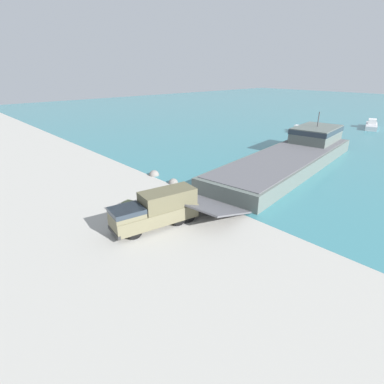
# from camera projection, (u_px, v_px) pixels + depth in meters

# --- Properties ---
(ground_plane) EXTENTS (240.00, 240.00, 0.00)m
(ground_plane) POSITION_uv_depth(u_px,v_px,m) (170.00, 208.00, 30.35)
(ground_plane) COLOR #A8A59E
(landing_craft) EXTENTS (12.70, 38.71, 6.74)m
(landing_craft) POSITION_uv_depth(u_px,v_px,m) (294.00, 154.00, 43.95)
(landing_craft) COLOR #56605B
(landing_craft) RESTS_ON ground_plane
(military_truck) EXTENTS (3.56, 8.08, 3.17)m
(military_truck) POSITION_uv_depth(u_px,v_px,m) (156.00, 210.00, 26.36)
(military_truck) COLOR #6B664C
(military_truck) RESTS_ON ground_plane
(soldier_on_ramp) EXTENTS (0.26, 0.45, 1.72)m
(soldier_on_ramp) POSITION_uv_depth(u_px,v_px,m) (154.00, 201.00, 29.67)
(soldier_on_ramp) COLOR #6B664C
(soldier_on_ramp) RESTS_ON ground_plane
(moored_boat_a) EXTENTS (5.02, 9.24, 2.09)m
(moored_boat_a) POSITION_uv_depth(u_px,v_px,m) (371.00, 125.00, 71.26)
(moored_boat_a) COLOR #B7BABF
(moored_boat_a) RESTS_ON ground_plane
(moored_boat_b) EXTENTS (3.40, 5.47, 1.37)m
(moored_boat_b) POSITION_uv_depth(u_px,v_px,m) (298.00, 129.00, 67.54)
(moored_boat_b) COLOR #2D7060
(moored_boat_b) RESTS_ON ground_plane
(mooring_bollard) EXTENTS (0.23, 0.23, 0.66)m
(mooring_bollard) POSITION_uv_depth(u_px,v_px,m) (181.00, 190.00, 33.91)
(mooring_bollard) COLOR #333338
(mooring_bollard) RESTS_ON ground_plane
(cargo_crate) EXTENTS (1.09, 1.20, 0.83)m
(cargo_crate) POSITION_uv_depth(u_px,v_px,m) (128.00, 205.00, 29.97)
(cargo_crate) COLOR #566042
(cargo_crate) RESTS_ON ground_plane
(shoreline_rock_a) EXTENTS (1.18, 1.18, 1.18)m
(shoreline_rock_a) POSITION_uv_depth(u_px,v_px,m) (173.00, 183.00, 37.01)
(shoreline_rock_a) COLOR gray
(shoreline_rock_a) RESTS_ON ground_plane
(shoreline_rock_b) EXTENTS (1.34, 1.34, 1.34)m
(shoreline_rock_b) POSITION_uv_depth(u_px,v_px,m) (154.00, 175.00, 39.80)
(shoreline_rock_b) COLOR gray
(shoreline_rock_b) RESTS_ON ground_plane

